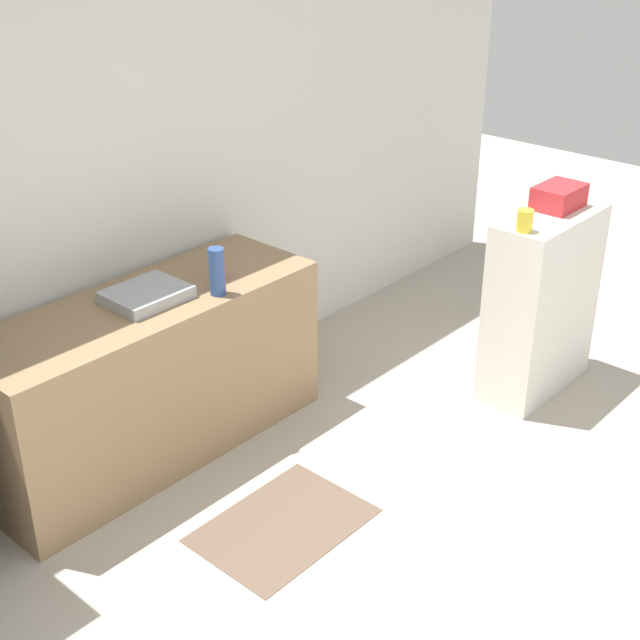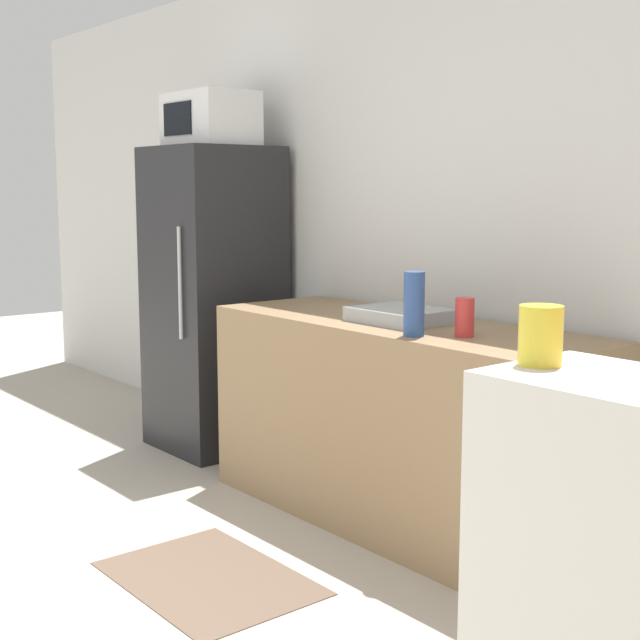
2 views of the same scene
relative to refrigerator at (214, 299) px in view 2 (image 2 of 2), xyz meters
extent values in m
cube|color=silver|center=(1.11, 0.37, 0.47)|extent=(8.00, 0.06, 2.60)
cube|color=#232326|center=(0.00, 0.00, 0.00)|extent=(0.62, 0.59, 1.66)
cylinder|color=#B7B7BC|center=(0.17, -0.31, 0.12)|extent=(0.02, 0.02, 0.58)
cube|color=white|center=(0.00, 0.00, 0.97)|extent=(0.50, 0.34, 0.28)
cube|color=black|center=(-0.05, -0.17, 0.97)|extent=(0.28, 0.01, 0.17)
cube|color=#937551|center=(1.49, -0.01, -0.39)|extent=(1.87, 0.64, 0.88)
cube|color=#9EA3A8|center=(1.50, -0.02, 0.08)|extent=(0.38, 0.31, 0.06)
cylinder|color=#2D4C8C|center=(1.78, -0.23, 0.17)|extent=(0.08, 0.08, 0.25)
cylinder|color=red|center=(1.91, -0.10, 0.12)|extent=(0.07, 0.07, 0.15)
cylinder|color=yellow|center=(3.09, -1.20, 0.32)|extent=(0.09, 0.09, 0.12)
cube|color=brown|center=(1.47, -0.97, -0.83)|extent=(0.81, 0.57, 0.01)
camera|label=1|loc=(-0.90, -3.32, 1.96)|focal=50.00mm
camera|label=2|loc=(4.15, -2.63, 0.60)|focal=50.00mm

